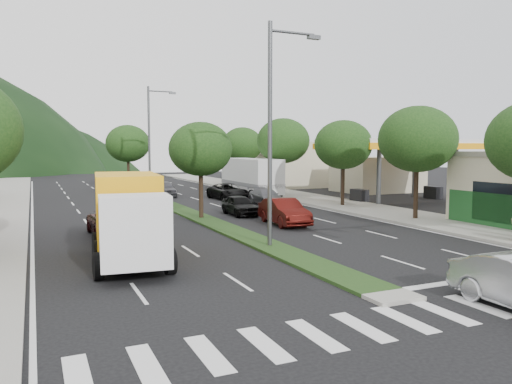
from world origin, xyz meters
name	(u,v)px	position (x,y,z in m)	size (l,w,h in m)	color
ground	(383,295)	(0.00, 0.00, 0.00)	(160.00, 160.00, 0.00)	black
sidewalk_right	(315,199)	(12.50, 25.00, 0.07)	(5.00, 90.00, 0.15)	gray
median	(163,203)	(0.00, 28.00, 0.06)	(1.60, 56.00, 0.12)	black
crosswalk	(430,315)	(0.00, -2.00, 0.01)	(19.00, 2.20, 0.01)	silver
gas_canopy	(399,146)	(19.00, 22.00, 4.65)	(12.20, 8.20, 5.25)	silver
bldg_right_far	(285,163)	(19.50, 44.00, 2.60)	(10.00, 16.00, 5.20)	beige
tree_r_b	(417,139)	(12.00, 12.00, 5.04)	(4.80, 4.80, 6.94)	black
tree_r_c	(343,145)	(12.00, 20.00, 4.75)	(4.40, 4.40, 6.48)	black
tree_r_d	(283,141)	(12.00, 30.00, 5.18)	(5.00, 5.00, 7.17)	black
tree_r_e	(242,145)	(12.00, 40.00, 4.89)	(4.60, 4.60, 6.71)	black
tree_med_near	(201,149)	(0.00, 18.00, 4.43)	(4.00, 4.00, 6.02)	black
tree_med_far	(128,144)	(0.00, 44.00, 5.01)	(4.80, 4.80, 6.94)	black
streetlight_near	(274,123)	(0.21, 8.00, 5.58)	(2.60, 0.25, 10.00)	#47494C
streetlight_mid	(151,136)	(0.21, 33.00, 5.58)	(2.60, 0.25, 10.00)	#47494C
suv_maroon	(116,221)	(-5.87, 14.05, 0.75)	(2.48, 5.37, 1.49)	black
car_queue_a	(240,205)	(2.99, 18.84, 0.67)	(1.59, 3.96, 1.35)	black
car_queue_b	(266,197)	(7.31, 23.84, 0.63)	(1.78, 4.37, 1.27)	#4F5054
car_queue_c	(284,212)	(3.75, 13.84, 0.77)	(1.62, 4.65, 1.53)	#440E0B
car_queue_d	(228,191)	(5.96, 28.84, 0.70)	(2.33, 5.05, 1.40)	black
car_queue_e	(164,189)	(1.51, 33.84, 0.74)	(1.74, 4.32, 1.47)	#4C4C51
box_truck	(129,221)	(-6.26, 7.87, 1.63)	(3.29, 7.19, 3.44)	silver
motorhome	(251,176)	(8.95, 30.63, 1.88)	(3.03, 9.24, 3.53)	silver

